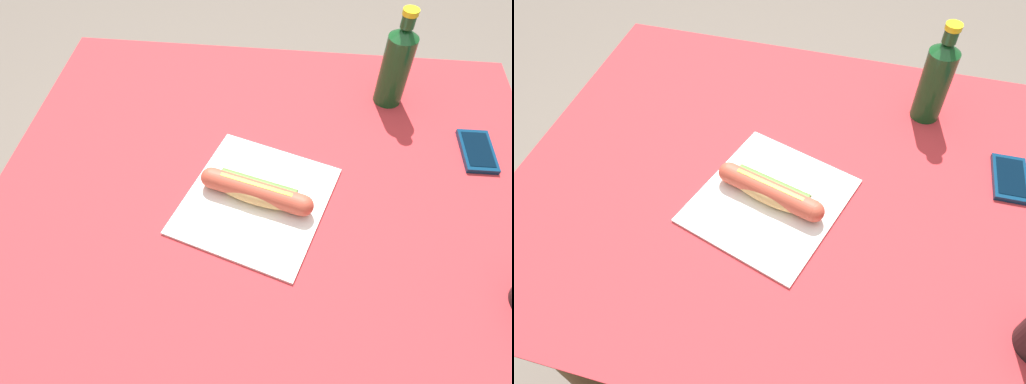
# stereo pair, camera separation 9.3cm
# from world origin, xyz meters

# --- Properties ---
(ground_plane) EXTENTS (6.00, 6.00, 0.00)m
(ground_plane) POSITION_xyz_m (0.00, 0.00, 0.00)
(ground_plane) COLOR #6B6056
(ground_plane) RESTS_ON ground
(dining_table) EXTENTS (1.16, 0.95, 0.75)m
(dining_table) POSITION_xyz_m (0.00, 0.00, 0.62)
(dining_table) COLOR brown
(dining_table) RESTS_ON ground
(paper_wrapper) EXTENTS (0.35, 0.36, 0.01)m
(paper_wrapper) POSITION_xyz_m (-0.03, -0.06, 0.75)
(paper_wrapper) COLOR white
(paper_wrapper) RESTS_ON dining_table
(hot_dog) EXTENTS (0.23, 0.10, 0.05)m
(hot_dog) POSITION_xyz_m (-0.03, -0.06, 0.78)
(hot_dog) COLOR tan
(hot_dog) RESTS_ON paper_wrapper
(cell_phone) EXTENTS (0.07, 0.13, 0.01)m
(cell_phone) POSITION_xyz_m (0.45, 0.13, 0.76)
(cell_phone) COLOR #0A2D4C
(cell_phone) RESTS_ON dining_table
(soda_bottle) EXTENTS (0.07, 0.07, 0.24)m
(soda_bottle) POSITION_xyz_m (0.26, 0.29, 0.85)
(soda_bottle) COLOR #14471E
(soda_bottle) RESTS_ON dining_table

